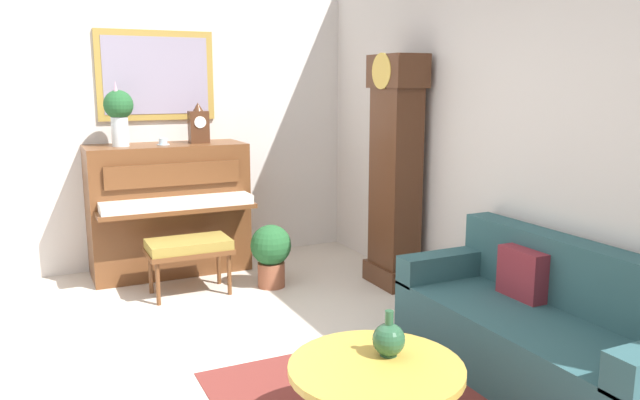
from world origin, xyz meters
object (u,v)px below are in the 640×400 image
flower_vase (119,111)px  teacup (163,142)px  grandfather_clock (395,178)px  mantel_clock (199,125)px  piano (169,208)px  piano_bench (189,248)px  green_jug (389,339)px  couch (544,332)px  potted_plant (271,251)px  coffee_table (376,370)px

flower_vase → teacup: size_ratio=5.00×
grandfather_clock → mantel_clock: grandfather_clock is taller
piano → flower_vase: bearing=-89.7°
piano → flower_vase: 1.00m
piano_bench → teacup: teacup is taller
teacup → green_jug: size_ratio=0.48×
couch → teacup: bearing=-153.2°
potted_plant → grandfather_clock: bearing=68.7°
green_jug → potted_plant: (-2.41, 0.27, -0.18)m
flower_vase → potted_plant: size_ratio=1.04×
teacup → potted_plant: teacup is taller
piano → grandfather_clock: size_ratio=0.71×
coffee_table → grandfather_clock: bearing=146.0°
piano_bench → couch: 2.92m
couch → mantel_clock: mantel_clock is taller
piano_bench → green_jug: size_ratio=2.92×
coffee_table → mantel_clock: size_ratio=2.32×
grandfather_clock → green_jug: grandfather_clock is taller
grandfather_clock → potted_plant: bearing=-111.3°
mantel_clock → teacup: bearing=-84.4°
grandfather_clock → green_jug: size_ratio=8.46×
coffee_table → potted_plant: 2.51m
grandfather_clock → coffee_table: grandfather_clock is taller
piano → teacup: (0.04, -0.03, 0.63)m
piano_bench → couch: (2.47, 1.56, -0.09)m
piano_bench → green_jug: 2.56m
coffee_table → potted_plant: size_ratio=1.57×
grandfather_clock → flower_vase: size_ratio=3.50×
coffee_table → mantel_clock: bearing=-179.9°
coffee_table → couch: bearing=95.8°
flower_vase → green_jug: flower_vase is taller
flower_vase → mantel_clock: bearing=90.0°
flower_vase → potted_plant: (0.83, 1.11, -1.21)m
grandfather_clock → teacup: (-1.20, -1.76, 0.28)m
green_jug → coffee_table: bearing=-58.6°
flower_vase → teacup: 0.47m
piano → piano_bench: bearing=0.6°
piano → teacup: teacup is taller
green_jug → piano_bench: bearing=-170.5°
coffee_table → flower_vase: 3.58m
potted_plant → coffee_table: bearing=-8.9°
couch → coffee_table: (0.13, -1.25, 0.07)m
piano_bench → coffee_table: piano_bench is taller
coffee_table → flower_vase: flower_vase is taller
coffee_table → teacup: teacup is taller
flower_vase → green_jug: bearing=14.4°
piano_bench → mantel_clock: mantel_clock is taller
green_jug → potted_plant: size_ratio=0.43×
piano → piano_bench: 0.75m
mantel_clock → flower_vase: size_ratio=0.66×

